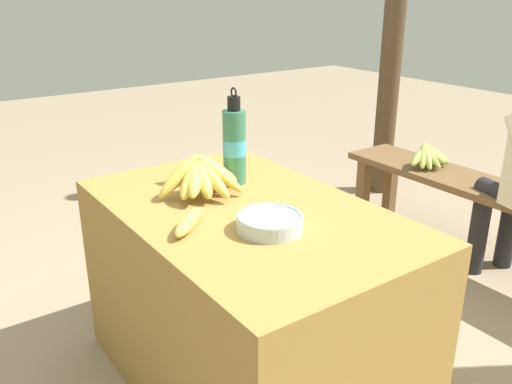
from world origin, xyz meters
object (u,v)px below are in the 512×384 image
Objects in this scene: banana_bunch_ripe at (203,176)px; water_bottle at (234,145)px; wooden_bench at (504,205)px; loose_banana_front at (189,222)px; banana_bunch_green at (429,155)px; serving_bowl at (270,222)px.

banana_bunch_ripe is 0.91× the size of water_bottle.
loose_banana_front is at bearing -90.62° from wooden_bench.
banana_bunch_ripe is 1.56m from banana_bunch_green.
wooden_bench is at bearing 78.49° from water_bottle.
banana_bunch_ripe is 1.61× the size of serving_bowl.
water_bottle is at bearing 109.25° from banana_bunch_ripe.
wooden_bench is (0.28, 1.36, -0.46)m from water_bottle.
water_bottle is at bearing 160.63° from serving_bowl.
banana_bunch_ripe is 1.04× the size of banana_bunch_green.
wooden_bench is at bearing 81.79° from banana_bunch_ripe.
banana_bunch_ripe is 1.77× the size of loose_banana_front.
banana_bunch_ripe is at bearing 140.33° from loose_banana_front.
banana_bunch_ripe is at bearing -176.36° from serving_bowl.
serving_bowl is 0.57× the size of water_bottle.
loose_banana_front is 0.10× the size of wooden_bench.
wooden_bench is 5.95× the size of banana_bunch_green.
banana_bunch_ripe is 1.58m from wooden_bench.
banana_bunch_ripe reaches higher than wooden_bench.
banana_bunch_green is (-0.18, 1.35, -0.32)m from water_bottle.
water_bottle is 0.19× the size of wooden_bench.
water_bottle is at bearing 128.02° from loose_banana_front.
serving_bowl reaches higher than banana_bunch_green.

